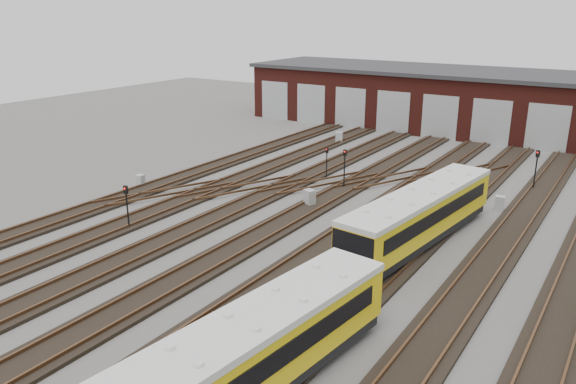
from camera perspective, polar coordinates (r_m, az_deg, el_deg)
The scene contains 13 objects.
ground at distance 29.00m, azimuth -3.47°, elevation -7.57°, with size 120.00×120.00×0.00m, color #454340.
track_network at distance 29.47m, azimuth -3.06°, elevation -6.89°, with size 30.40×70.00×0.33m.
maintenance_shed at distance 63.54m, azimuth 18.68°, elevation 8.73°, with size 51.00×12.50×6.35m.
metro_train at distance 18.98m, azimuth -4.64°, elevation -16.66°, with size 3.97×45.64×2.78m.
signal_mast_0 at distance 34.31m, azimuth -16.07°, elevation -0.92°, with size 0.27×0.25×2.74m.
signal_mast_1 at distance 40.75m, azimuth 5.76°, elevation 2.86°, with size 0.26×0.24×2.95m.
signal_mast_2 at distance 43.36m, azimuth 3.96°, elevation 3.43°, with size 0.23×0.22×2.45m.
signal_mast_3 at distance 44.12m, azimuth 23.92°, elevation 2.57°, with size 0.28×0.26×2.94m.
relay_cabinet_0 at distance 42.69m, azimuth -14.77°, elevation 1.08°, with size 0.58×0.48×0.96m, color #A9ACAF.
relay_cabinet_1 at distance 55.39m, azimuth 5.21°, elevation 5.53°, with size 0.65×0.54×1.09m, color #A9ACAF.
relay_cabinet_2 at distance 37.35m, azimuth 2.19°, elevation -0.61°, with size 0.68×0.57×1.13m, color #A9ACAF.
relay_cabinet_3 at distance 45.02m, azimuth 17.40°, elevation 1.81°, with size 0.66×0.55×1.09m, color #A9ACAF.
relay_cabinet_4 at distance 39.07m, azimuth 20.71°, elevation -1.08°, with size 0.58×0.49×0.97m, color #A9ACAF.
Camera 1 is at (15.73, -20.88, 12.57)m, focal length 35.00 mm.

